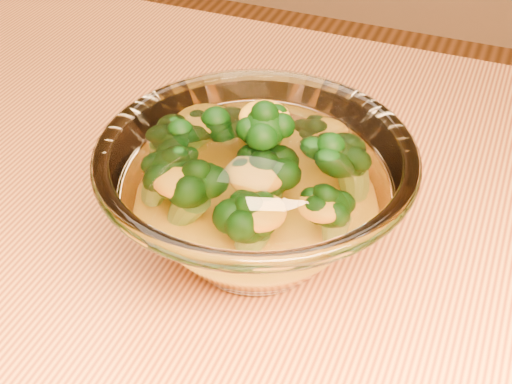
% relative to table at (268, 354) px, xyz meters
% --- Properties ---
extents(table, '(1.20, 0.80, 0.75)m').
position_rel_table_xyz_m(table, '(0.00, 0.00, 0.00)').
color(table, '#D78940').
rests_on(table, ground).
extents(glass_bowl, '(0.23, 0.23, 0.10)m').
position_rel_table_xyz_m(glass_bowl, '(-0.02, 0.02, 0.15)').
color(glass_bowl, white).
rests_on(glass_bowl, table).
extents(cheese_sauce, '(0.13, 0.13, 0.04)m').
position_rel_table_xyz_m(cheese_sauce, '(-0.02, 0.02, 0.13)').
color(cheese_sauce, orange).
rests_on(cheese_sauce, glass_bowl).
extents(broccoli_heap, '(0.18, 0.14, 0.08)m').
position_rel_table_xyz_m(broccoli_heap, '(-0.03, 0.03, 0.17)').
color(broccoli_heap, black).
rests_on(broccoli_heap, cheese_sauce).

